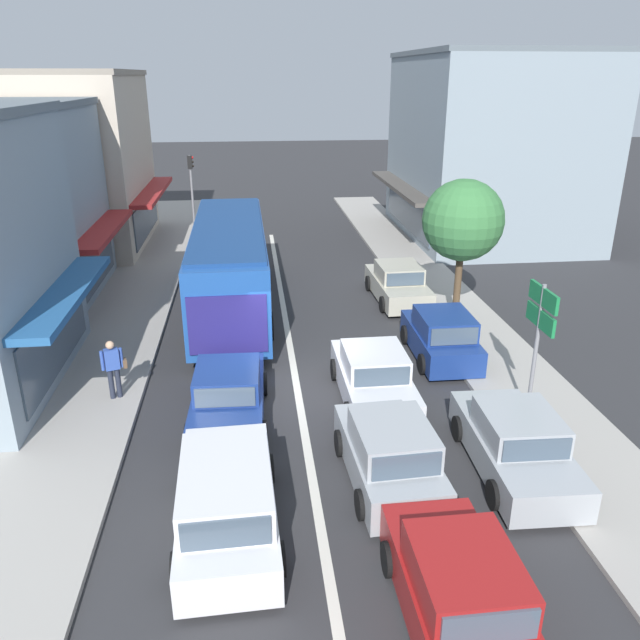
% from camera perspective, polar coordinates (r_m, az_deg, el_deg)
% --- Properties ---
extents(ground_plane, '(140.00, 140.00, 0.00)m').
position_cam_1_polar(ground_plane, '(17.58, -2.13, -6.17)').
color(ground_plane, '#2D2D30').
extents(lane_centre_line, '(0.20, 28.00, 0.01)m').
position_cam_1_polar(lane_centre_line, '(21.19, -2.97, -1.16)').
color(lane_centre_line, silver).
rests_on(lane_centre_line, ground).
extents(sidewalk_left, '(5.20, 44.00, 0.14)m').
position_cam_1_polar(sidewalk_left, '(23.69, -19.94, 0.19)').
color(sidewalk_left, '#A39E96').
rests_on(sidewalk_left, ground).
extents(kerb_right, '(2.80, 44.00, 0.12)m').
position_cam_1_polar(kerb_right, '(24.13, 11.56, 1.44)').
color(kerb_right, '#A39E96').
rests_on(kerb_right, ground).
extents(shopfront_mid_block, '(7.24, 7.27, 7.34)m').
position_cam_1_polar(shopfront_mid_block, '(26.02, -27.14, 9.23)').
color(shopfront_mid_block, '#84939E').
rests_on(shopfront_mid_block, ground).
extents(shopfront_far_end, '(8.68, 9.06, 8.40)m').
position_cam_1_polar(shopfront_far_end, '(33.75, -22.64, 13.17)').
color(shopfront_far_end, beige).
rests_on(shopfront_far_end, ground).
extents(building_right_far, '(9.55, 10.98, 9.30)m').
position_cam_1_polar(building_right_far, '(34.76, 15.34, 14.97)').
color(building_right_far, '#84939E').
rests_on(building_right_far, ground).
extents(city_bus, '(2.82, 10.88, 3.23)m').
position_cam_1_polar(city_bus, '(22.87, -8.26, 5.35)').
color(city_bus, '#1E4C99').
rests_on(city_bus, ground).
extents(wagon_behind_bus_mid, '(2.04, 4.55, 1.58)m').
position_cam_1_polar(wagon_behind_bus_mid, '(12.30, -8.50, -15.85)').
color(wagon_behind_bus_mid, silver).
rests_on(wagon_behind_bus_mid, ground).
extents(hatchback_queue_far_back, '(1.95, 3.77, 1.54)m').
position_cam_1_polar(hatchback_queue_far_back, '(13.51, 6.35, -12.11)').
color(hatchback_queue_far_back, '#9EA3A8').
rests_on(hatchback_queue_far_back, ground).
extents(sedan_queue_gap_filler, '(2.01, 4.26, 1.47)m').
position_cam_1_polar(sedan_queue_gap_filler, '(15.89, -8.35, -6.90)').
color(sedan_queue_gap_filler, navy).
rests_on(sedan_queue_gap_filler, ground).
extents(hatchback_behind_bus_near, '(1.84, 3.71, 1.54)m').
position_cam_1_polar(hatchback_behind_bus_near, '(10.77, 12.55, -22.93)').
color(hatchback_behind_bus_near, maroon).
rests_on(hatchback_behind_bus_near, ground).
extents(sedan_adjacent_lane_trail, '(1.92, 4.21, 1.47)m').
position_cam_1_polar(sedan_adjacent_lane_trail, '(16.72, 4.91, -5.22)').
color(sedan_adjacent_lane_trail, silver).
rests_on(sedan_adjacent_lane_trail, ground).
extents(parked_sedan_kerb_front, '(2.00, 4.25, 1.47)m').
position_cam_1_polar(parked_sedan_kerb_front, '(14.49, 17.43, -10.78)').
color(parked_sedan_kerb_front, '#9EA3A8').
rests_on(parked_sedan_kerb_front, ground).
extents(parked_hatchback_kerb_second, '(1.85, 3.71, 1.54)m').
position_cam_1_polar(parked_hatchback_kerb_second, '(19.39, 11.03, -1.51)').
color(parked_hatchback_kerb_second, navy).
rests_on(parked_hatchback_kerb_second, ground).
extents(parked_sedan_kerb_third, '(1.98, 4.24, 1.47)m').
position_cam_1_polar(parked_sedan_kerb_third, '(24.20, 7.13, 3.29)').
color(parked_sedan_kerb_third, '#B7B29E').
rests_on(parked_sedan_kerb_third, ground).
extents(traffic_light_downstreet, '(0.32, 0.24, 4.20)m').
position_cam_1_polar(traffic_light_downstreet, '(34.92, -11.68, 12.34)').
color(traffic_light_downstreet, gray).
rests_on(traffic_light_downstreet, ground).
extents(directional_road_sign, '(0.10, 1.40, 3.60)m').
position_cam_1_polar(directional_road_sign, '(15.77, 19.49, -0.03)').
color(directional_road_sign, gray).
rests_on(directional_road_sign, ground).
extents(street_tree_right, '(2.70, 2.70, 5.04)m').
position_cam_1_polar(street_tree_right, '(21.39, 12.95, 8.83)').
color(street_tree_right, brown).
rests_on(street_tree_right, ground).
extents(pedestrian_with_handbag_near, '(0.65, 0.41, 1.63)m').
position_cam_1_polar(pedestrian_with_handbag_near, '(17.23, -18.38, -3.99)').
color(pedestrian_with_handbag_near, '#232838').
rests_on(pedestrian_with_handbag_near, sidewalk_left).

